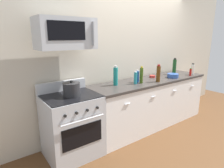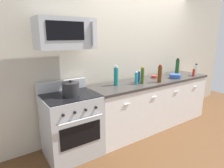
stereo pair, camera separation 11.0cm
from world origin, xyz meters
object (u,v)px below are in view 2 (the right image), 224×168
bottle_olive_oil (142,75)px  bottle_sparkling_teal (116,76)px  bottle_hot_sauce_red (194,73)px  range_oven (71,124)px  bowl_red_small (154,77)px  stockpot (71,89)px  bottle_vinegar_white (196,70)px  bottle_wine_green (177,67)px  bottle_dish_soap (136,78)px  bottle_wine_amber (160,74)px  bowl_blue_mixing (175,76)px  microwave (65,34)px  bottle_soda_blue (138,77)px

bottle_olive_oil → bottle_sparkling_teal: bearing=161.0°
bottle_hot_sauce_red → range_oven: bearing=175.0°
bowl_red_small → range_oven: bearing=-176.2°
stockpot → bowl_red_small: bearing=5.5°
bottle_hot_sauce_red → bottle_vinegar_white: 0.15m
bottle_hot_sauce_red → bowl_red_small: size_ratio=1.38×
bottle_wine_green → bottle_dish_soap: bearing=-173.4°
range_oven → bottle_hot_sauce_red: (2.58, -0.23, 0.52)m
bottle_hot_sauce_red → stockpot: bearing=176.2°
bottle_vinegar_white → stockpot: bearing=177.1°
bottle_dish_soap → bottle_wine_amber: bottle_wine_amber is taller
bottle_dish_soap → bowl_blue_mixing: bearing=-3.9°
bottle_hot_sauce_red → bottle_wine_amber: size_ratio=0.50×
microwave → bottle_hot_sauce_red: microwave is taller
bottle_soda_blue → stockpot: 1.29m
bottle_dish_soap → bottle_vinegar_white: 1.55m
bottle_hot_sauce_red → bowl_blue_mixing: bearing=167.9°
bottle_wine_green → bottle_hot_sauce_red: 0.35m
bowl_blue_mixing → stockpot: (-2.13, 0.08, 0.06)m
bottle_hot_sauce_red → bottle_wine_amber: bearing=177.8°
bottle_vinegar_white → bowl_red_small: size_ratio=2.13×
range_oven → bottle_dish_soap: bottle_dish_soap is taller
bottle_olive_oil → bottle_dish_soap: size_ratio=1.33×
stockpot → bottle_hot_sauce_red: bearing=-3.8°
bottle_olive_oil → bottle_soda_blue: bearing=94.3°
bottle_soda_blue → bottle_dish_soap: bearing=-147.9°
range_oven → stockpot: (0.00, -0.05, 0.55)m
bottle_olive_oil → bottle_soda_blue: size_ratio=1.34×
range_oven → bottle_vinegar_white: (2.72, -0.19, 0.57)m
bottle_wine_amber → bowl_blue_mixing: (0.52, 0.06, -0.11)m
stockpot → bottle_olive_oil: bearing=-1.2°
bowl_red_small → bottle_sparkling_teal: bearing=-177.2°
bottle_olive_oil → microwave: bearing=174.5°
bottle_olive_oil → bottle_dish_soap: bottle_olive_oil is taller
range_oven → bottle_sparkling_teal: bottle_sparkling_teal is taller
stockpot → bottle_dish_soap: bearing=-0.5°
bottle_sparkling_teal → range_oven: bearing=-175.1°
bottle_olive_oil → bowl_red_small: 0.56m
bottle_dish_soap → bowl_red_small: 0.67m
bottle_wine_green → bowl_blue_mixing: size_ratio=1.57×
bottle_vinegar_white → bottle_olive_oil: bearing=175.6°
bottle_soda_blue → bottle_sparkling_teal: size_ratio=0.67×
bottle_hot_sauce_red → bottle_soda_blue: bearing=169.7°
bottle_soda_blue → stockpot: bearing=-177.3°
bottle_soda_blue → stockpot: size_ratio=0.96×
bottle_dish_soap → bottle_soda_blue: bearing=32.1°
bottle_soda_blue → bottle_vinegar_white: bearing=-7.9°
bottle_soda_blue → bottle_vinegar_white: (1.43, -0.20, 0.01)m
range_oven → bottle_vinegar_white: size_ratio=4.45×
bottle_wine_green → bottle_wine_amber: 0.89m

